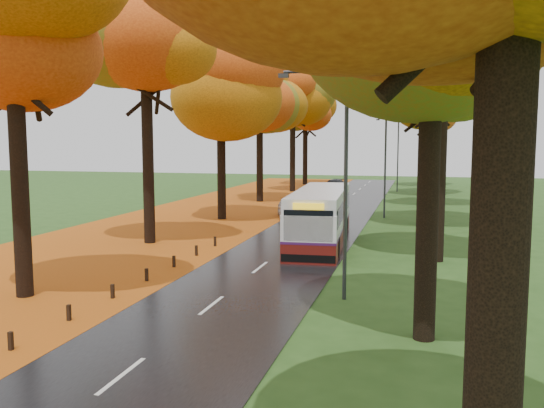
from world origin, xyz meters
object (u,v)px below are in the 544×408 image
at_px(bus, 321,215).
at_px(car_white, 290,207).
at_px(streetlamp_near, 339,165).
at_px(car_silver, 322,192).
at_px(car_dark, 334,186).
at_px(streetlamp_mid, 382,152).
at_px(streetlamp_far, 396,148).

height_order(bus, car_white, bus).
bearing_deg(streetlamp_near, bus, 102.90).
distance_m(car_silver, car_dark, 7.38).
distance_m(streetlamp_mid, streetlamp_far, 22.00).
xyz_separation_m(streetlamp_near, bus, (-2.40, 10.46, -3.15)).
relative_size(car_white, car_dark, 0.94).
bearing_deg(car_white, streetlamp_mid, -2.17).
relative_size(streetlamp_far, car_silver, 1.95).
bearing_deg(streetlamp_far, car_white, -104.93).
xyz_separation_m(streetlamp_near, car_silver, (-6.30, 34.07, -4.00)).
bearing_deg(streetlamp_near, streetlamp_mid, 90.00).
relative_size(streetlamp_near, streetlamp_far, 1.00).
distance_m(streetlamp_far, bus, 33.77).
relative_size(bus, car_dark, 2.44).
bearing_deg(streetlamp_near, streetlamp_far, 90.00).
height_order(streetlamp_near, bus, streetlamp_near).
distance_m(streetlamp_near, bus, 11.19).
relative_size(streetlamp_mid, bus, 0.72).
xyz_separation_m(bus, car_white, (-3.90, 9.91, -0.79)).
bearing_deg(streetlamp_far, car_silver, -122.39).
relative_size(car_white, car_silver, 1.05).
xyz_separation_m(streetlamp_near, streetlamp_far, (0.00, 44.00, 0.00)).
bearing_deg(bus, car_white, 107.47).
height_order(car_white, car_silver, car_white).
bearing_deg(streetlamp_mid, bus, -101.74).
xyz_separation_m(car_white, car_silver, (0.00, 13.70, -0.06)).
height_order(streetlamp_near, car_dark, streetlamp_near).
relative_size(bus, car_silver, 2.73).
xyz_separation_m(streetlamp_mid, bus, (-2.40, -11.54, -3.15)).
height_order(streetlamp_far, car_silver, streetlamp_far).
bearing_deg(car_silver, car_dark, 101.01).
bearing_deg(car_white, streetlamp_far, 58.45).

